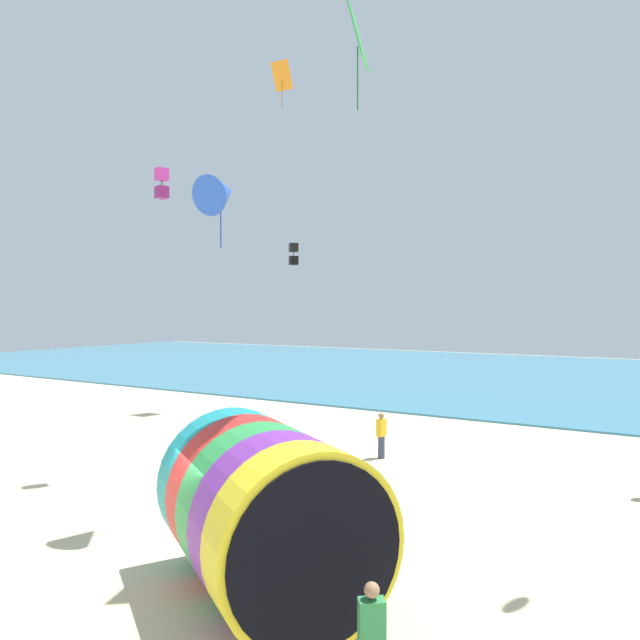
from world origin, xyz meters
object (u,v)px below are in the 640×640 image
kite_black_box (294,254)px  bystander_mid_beach (381,435)px  giant_inflatable_tube (266,511)px  kite_green_diamond (358,36)px  kite_blue_delta (221,193)px  kite_orange_diamond (282,76)px  kite_magenta_box (162,183)px

kite_black_box → bystander_mid_beach: kite_black_box is taller
giant_inflatable_tube → kite_green_diamond: size_ratio=2.40×
kite_green_diamond → kite_blue_delta: bearing=177.2°
giant_inflatable_tube → kite_orange_diamond: (-11.16, 17.11, 16.22)m
giant_inflatable_tube → kite_blue_delta: kite_blue_delta is taller
kite_green_diamond → kite_black_box: bearing=128.5°
kite_blue_delta → kite_green_diamond: bearing=-2.8°
kite_magenta_box → bystander_mid_beach: kite_magenta_box is taller
kite_green_diamond → kite_black_box: kite_green_diamond is taller
giant_inflatable_tube → kite_green_diamond: bearing=73.5°
giant_inflatable_tube → kite_green_diamond: (0.70, 2.35, 9.48)m
kite_black_box → kite_magenta_box: size_ratio=1.02×
kite_green_diamond → kite_orange_diamond: size_ratio=0.90×
kite_blue_delta → bystander_mid_beach: 10.49m
kite_green_diamond → kite_blue_delta: (-3.89, 0.19, -2.87)m
kite_magenta_box → bystander_mid_beach: 11.27m
kite_green_diamond → bystander_mid_beach: (-2.81, 7.59, -10.23)m
giant_inflatable_tube → kite_black_box: kite_black_box is taller
giant_inflatable_tube → kite_magenta_box: size_ratio=5.33×
kite_green_diamond → kite_blue_delta: 4.84m
kite_green_diamond → bystander_mid_beach: bearing=110.3°
giant_inflatable_tube → kite_orange_diamond: 26.09m
kite_black_box → kite_magenta_box: kite_magenta_box is taller
kite_blue_delta → bystander_mid_beach: kite_blue_delta is taller
kite_orange_diamond → bystander_mid_beach: (9.05, -7.17, -16.97)m
kite_orange_diamond → bystander_mid_beach: bearing=-38.4°
giant_inflatable_tube → kite_black_box: 16.34m
giant_inflatable_tube → bystander_mid_beach: bearing=102.0°
kite_green_diamond → kite_magenta_box: 8.58m
kite_blue_delta → kite_orange_diamond: (-7.98, 14.57, 9.62)m
kite_orange_diamond → bystander_mid_beach: 20.53m
giant_inflatable_tube → kite_magenta_box: bearing=147.7°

